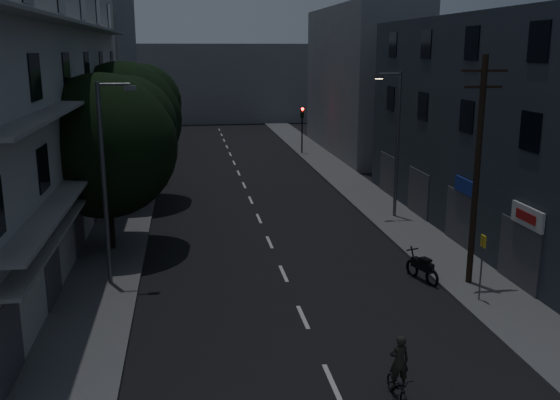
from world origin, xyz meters
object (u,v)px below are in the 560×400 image
object	(u,v)px
bus_stop_sign	(482,256)
motorcycle	(422,268)
utility_pole	(477,168)
cyclist	(398,379)

from	to	relation	value
bus_stop_sign	motorcycle	distance (m)	3.20
utility_pole	cyclist	world-z (taller)	utility_pole
motorcycle	cyclist	xyz separation A→B (m)	(-3.99, -8.56, 0.12)
utility_pole	bus_stop_sign	size ratio (longest dim) A/B	3.56
utility_pole	motorcycle	distance (m)	4.72
utility_pole	cyclist	bearing A→B (deg)	-126.16
utility_pole	cyclist	xyz separation A→B (m)	(-5.66, -7.75, -4.22)
bus_stop_sign	cyclist	world-z (taller)	bus_stop_sign
utility_pole	cyclist	distance (m)	10.48
bus_stop_sign	cyclist	distance (m)	8.03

